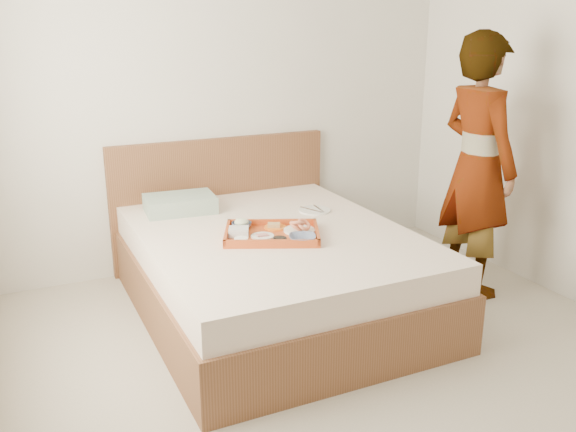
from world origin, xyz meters
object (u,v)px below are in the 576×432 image
(tray, at_px, (272,233))
(bed, at_px, (274,271))
(dinner_plate, at_px, (315,210))
(person, at_px, (477,166))

(tray, bearing_deg, bed, 84.49)
(dinner_plate, bearing_deg, person, -29.60)
(tray, height_order, person, person)
(tray, xyz_separation_m, dinner_plate, (0.48, 0.36, -0.02))
(dinner_plate, height_order, person, person)
(tray, xyz_separation_m, person, (1.40, -0.16, 0.30))
(bed, distance_m, person, 1.49)
(dinner_plate, xyz_separation_m, person, (0.92, -0.52, 0.32))
(bed, xyz_separation_m, person, (1.35, -0.25, 0.59))
(bed, relative_size, person, 1.17)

